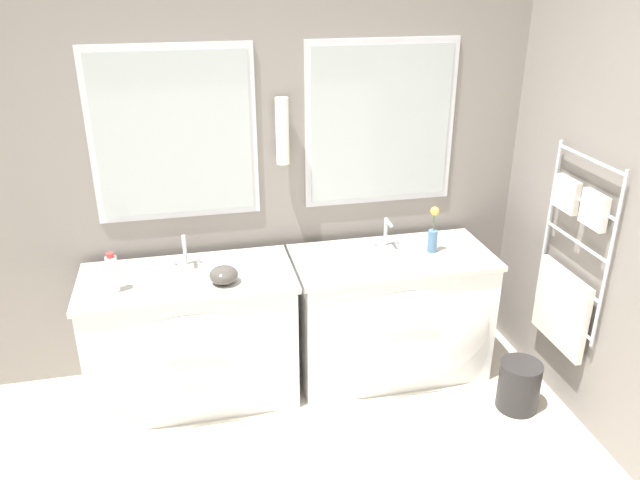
# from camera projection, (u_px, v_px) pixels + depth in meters

# --- Properties ---
(wall_back) EXTENTS (4.93, 0.16, 2.60)m
(wall_back) POSITION_uv_depth(u_px,v_px,m) (250.00, 159.00, 3.59)
(wall_back) COLOR gray
(wall_back) RESTS_ON ground_plane
(wall_right) EXTENTS (0.13, 3.87, 2.60)m
(wall_right) POSITION_uv_depth(u_px,v_px,m) (629.00, 203.00, 2.97)
(wall_right) COLOR gray
(wall_right) RESTS_ON ground_plane
(vanity_left) EXTENTS (1.16, 0.64, 0.78)m
(vanity_left) POSITION_uv_depth(u_px,v_px,m) (193.00, 340.00, 3.52)
(vanity_left) COLOR white
(vanity_left) RESTS_ON ground_plane
(vanity_right) EXTENTS (1.16, 0.64, 0.78)m
(vanity_right) POSITION_uv_depth(u_px,v_px,m) (392.00, 316.00, 3.76)
(vanity_right) COLOR white
(vanity_right) RESTS_ON ground_plane
(faucet_left) EXTENTS (0.17, 0.11, 0.18)m
(faucet_left) POSITION_uv_depth(u_px,v_px,m) (185.00, 251.00, 3.49)
(faucet_left) COLOR silver
(faucet_left) RESTS_ON vanity_left
(faucet_right) EXTENTS (0.17, 0.11, 0.18)m
(faucet_right) POSITION_uv_depth(u_px,v_px,m) (386.00, 233.00, 3.72)
(faucet_right) COLOR silver
(faucet_right) RESTS_ON vanity_right
(toiletry_bottle) EXTENTS (0.06, 0.06, 0.22)m
(toiletry_bottle) POSITION_uv_depth(u_px,v_px,m) (113.00, 273.00, 3.20)
(toiletry_bottle) COLOR silver
(toiletry_bottle) RESTS_ON vanity_left
(amenity_bowl) EXTENTS (0.15, 0.15, 0.09)m
(amenity_bowl) POSITION_uv_depth(u_px,v_px,m) (224.00, 275.00, 3.30)
(amenity_bowl) COLOR #4C4742
(amenity_bowl) RESTS_ON vanity_left
(flower_vase) EXTENTS (0.06, 0.06, 0.28)m
(flower_vase) POSITION_uv_depth(u_px,v_px,m) (433.00, 234.00, 3.64)
(flower_vase) COLOR teal
(flower_vase) RESTS_ON vanity_right
(waste_bin) EXTENTS (0.24, 0.24, 0.29)m
(waste_bin) POSITION_uv_depth(u_px,v_px,m) (519.00, 385.00, 3.53)
(waste_bin) COLOR #282626
(waste_bin) RESTS_ON ground_plane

